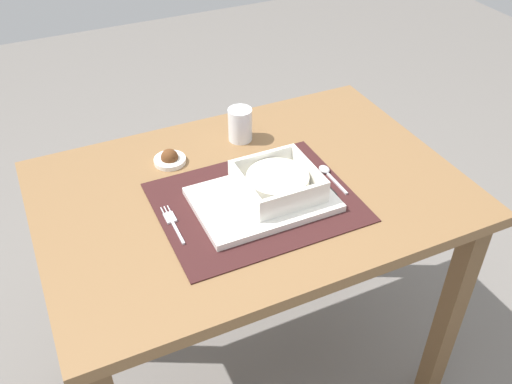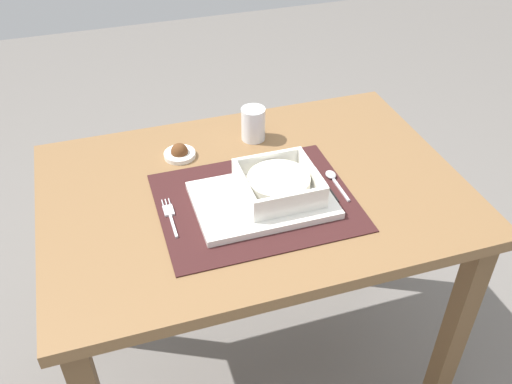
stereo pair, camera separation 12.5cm
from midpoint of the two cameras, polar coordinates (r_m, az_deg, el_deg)
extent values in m
plane|color=slate|center=(1.86, 1.86, -17.92)|extent=(6.00, 6.00, 0.00)
cube|color=brown|center=(1.32, 2.48, -0.13)|extent=(0.98, 0.68, 0.03)
cube|color=brown|center=(1.59, 21.45, -13.86)|extent=(0.05, 0.05, 0.71)
cube|color=brown|center=(1.73, -15.15, -6.80)|extent=(0.05, 0.05, 0.71)
cube|color=brown|center=(1.91, 11.70, -1.21)|extent=(0.05, 0.05, 0.71)
cube|color=#381919|center=(1.27, 2.82, -1.13)|extent=(0.44, 0.35, 0.00)
cube|color=white|center=(1.26, 3.64, -0.88)|extent=(0.31, 0.21, 0.02)
cube|color=white|center=(1.27, 5.10, 0.04)|extent=(0.17, 0.17, 0.01)
cube|color=white|center=(1.23, 1.73, 0.34)|extent=(0.01, 0.17, 0.04)
cube|color=white|center=(1.28, 8.47, 1.66)|extent=(0.01, 0.17, 0.04)
cube|color=white|center=(1.19, 6.58, -1.17)|extent=(0.15, 0.01, 0.04)
cube|color=white|center=(1.31, 3.88, 3.01)|extent=(0.15, 0.01, 0.04)
cylinder|color=silver|center=(1.25, 5.15, 0.80)|extent=(0.14, 0.14, 0.03)
cube|color=silver|center=(1.20, -5.45, -3.58)|extent=(0.01, 0.07, 0.00)
cube|color=silver|center=(1.24, -6.03, -1.99)|extent=(0.02, 0.04, 0.00)
cylinder|color=silver|center=(1.26, -6.65, -1.29)|extent=(0.00, 0.02, 0.00)
cylinder|color=silver|center=(1.26, -6.31, -1.23)|extent=(0.00, 0.02, 0.00)
cylinder|color=silver|center=(1.27, -5.97, -1.16)|extent=(0.00, 0.02, 0.00)
cube|color=silver|center=(1.32, 11.30, 0.10)|extent=(0.01, 0.09, 0.00)
ellipsoid|color=silver|center=(1.36, 10.21, 1.65)|extent=(0.02, 0.03, 0.01)
cube|color=black|center=(1.30, 10.37, -0.39)|extent=(0.01, 0.06, 0.01)
cube|color=silver|center=(1.35, 9.09, 1.36)|extent=(0.01, 0.08, 0.00)
cube|color=#59331E|center=(1.29, 9.29, -0.48)|extent=(0.01, 0.06, 0.01)
cube|color=silver|center=(1.34, 8.02, 1.30)|extent=(0.01, 0.09, 0.00)
cylinder|color=white|center=(1.46, 2.18, 6.83)|extent=(0.06, 0.06, 0.09)
cylinder|color=#338C3F|center=(1.47, 2.16, 6.22)|extent=(0.05, 0.05, 0.05)
cylinder|color=white|center=(1.42, -5.24, 3.70)|extent=(0.08, 0.08, 0.01)
sphere|color=#593319|center=(1.41, -5.26, 4.00)|extent=(0.04, 0.04, 0.04)
camera|label=1|loc=(0.06, -87.14, 2.24)|focal=39.49mm
camera|label=2|loc=(0.06, 92.86, -2.24)|focal=39.49mm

